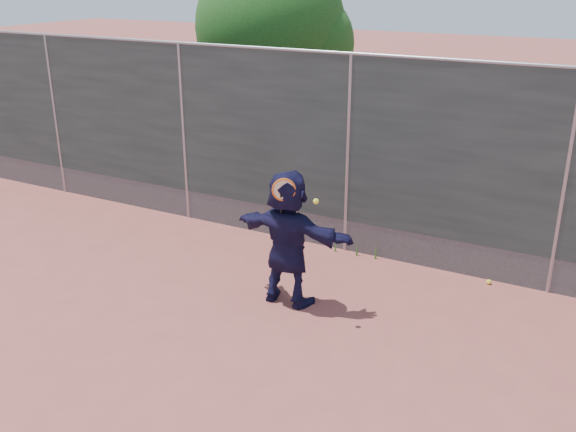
% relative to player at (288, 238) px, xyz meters
% --- Properties ---
extents(ground, '(80.00, 80.00, 0.00)m').
position_rel_player_xyz_m(ground, '(0.00, -1.61, -0.90)').
color(ground, '#9E4C42').
rests_on(ground, ground).
extents(player, '(1.70, 0.62, 1.81)m').
position_rel_player_xyz_m(player, '(0.00, 0.00, 0.00)').
color(player, '#151336').
rests_on(player, ground).
extents(ball_ground, '(0.07, 0.07, 0.07)m').
position_rel_player_xyz_m(ball_ground, '(2.25, 1.74, -0.87)').
color(ball_ground, yellow).
rests_on(ball_ground, ground).
extents(fence, '(20.00, 0.06, 3.03)m').
position_rel_player_xyz_m(fence, '(0.00, 1.89, 0.68)').
color(fence, '#38423D').
rests_on(fence, ground).
extents(swing_action, '(0.63, 0.18, 0.51)m').
position_rel_player_xyz_m(swing_action, '(0.09, -0.20, 0.69)').
color(swing_action, orange).
rests_on(swing_action, ground).
extents(tree_left, '(3.15, 3.00, 4.53)m').
position_rel_player_xyz_m(tree_left, '(-2.85, 4.94, 2.04)').
color(tree_left, '#382314').
rests_on(tree_left, ground).
extents(weed_clump, '(0.68, 0.07, 0.30)m').
position_rel_player_xyz_m(weed_clump, '(0.30, 1.77, -0.77)').
color(weed_clump, '#387226').
rests_on(weed_clump, ground).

